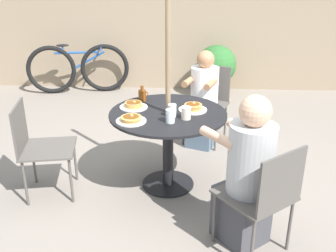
{
  "coord_description": "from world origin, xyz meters",
  "views": [
    {
      "loc": [
        0.17,
        -3.28,
        2.01
      ],
      "look_at": [
        0.0,
        0.0,
        0.61
      ],
      "focal_mm": 42.0,
      "sensor_mm": 36.0,
      "label": 1
    }
  ],
  "objects": [
    {
      "name": "syrup_bottle",
      "position": [
        -0.26,
        0.31,
        0.8
      ],
      "size": [
        0.1,
        0.07,
        0.15
      ],
      "color": "brown",
      "rests_on": "patio_table"
    },
    {
      "name": "pancake_plate_b",
      "position": [
        -0.32,
        0.11,
        0.76
      ],
      "size": [
        0.26,
        0.26,
        0.06
      ],
      "color": "silver",
      "rests_on": "patio_table"
    },
    {
      "name": "drinking_glass_a",
      "position": [
        0.04,
        -0.1,
        0.8
      ],
      "size": [
        0.07,
        0.07,
        0.11
      ],
      "primitive_type": "cylinder",
      "color": "silver",
      "rests_on": "patio_table"
    },
    {
      "name": "pancake_plate_a",
      "position": [
        0.22,
        0.07,
        0.77
      ],
      "size": [
        0.26,
        0.26,
        0.07
      ],
      "color": "silver",
      "rests_on": "patio_table"
    },
    {
      "name": "coffee_cup",
      "position": [
        0.16,
        -0.14,
        0.8
      ],
      "size": [
        0.09,
        0.09,
        0.11
      ],
      "color": "beige",
      "rests_on": "patio_table"
    },
    {
      "name": "diner_north",
      "position": [
        0.35,
        0.93,
        0.51
      ],
      "size": [
        0.44,
        0.51,
        1.1
      ],
      "rotation": [
        0.0,
        0.0,
        -3.5
      ],
      "color": "slate",
      "rests_on": "ground"
    },
    {
      "name": "umbrella_pole",
      "position": [
        0.0,
        0.0,
        1.02
      ],
      "size": [
        0.05,
        0.05,
        2.05
      ],
      "primitive_type": "cylinder",
      "color": "#846B4C",
      "rests_on": "ground"
    },
    {
      "name": "pancake_plate_c",
      "position": [
        -0.3,
        -0.23,
        0.76
      ],
      "size": [
        0.26,
        0.26,
        0.06
      ],
      "color": "silver",
      "rests_on": "patio_table"
    },
    {
      "name": "ground_plane",
      "position": [
        0.0,
        0.0,
        0.0
      ],
      "size": [
        12.0,
        12.0,
        0.0
      ],
      "primitive_type": "plane",
      "color": "gray"
    },
    {
      "name": "drinking_glass_b",
      "position": [
        0.03,
        -0.23,
        0.8
      ],
      "size": [
        0.08,
        0.08,
        0.12
      ],
      "primitive_type": "cylinder",
      "color": "silver",
      "rests_on": "patio_table"
    },
    {
      "name": "patio_chair_east",
      "position": [
        -1.15,
        -0.2,
        0.51
      ],
      "size": [
        0.53,
        0.53,
        0.87
      ],
      "rotation": [
        0.0,
        0.0,
        -1.4
      ],
      "color": "#514C47",
      "rests_on": "ground"
    },
    {
      "name": "patio_chair_south",
      "position": [
        0.72,
        -0.92,
        0.51
      ],
      "size": [
        0.64,
        0.64,
        0.87
      ],
      "rotation": [
        0.0,
        0.0,
        0.66
      ],
      "color": "#514C47",
      "rests_on": "ground"
    },
    {
      "name": "potted_shrub",
      "position": [
        0.61,
        2.68,
        0.46
      ],
      "size": [
        0.61,
        0.61,
        0.81
      ],
      "color": "brown",
      "rests_on": "ground"
    },
    {
      "name": "bicycle",
      "position": [
        -1.58,
        2.79,
        0.39
      ],
      "size": [
        1.6,
        0.47,
        0.79
      ],
      "rotation": [
        0.0,
        0.0,
        0.19
      ],
      "color": "black",
      "rests_on": "ground"
    },
    {
      "name": "back_fence",
      "position": [
        0.0,
        3.11,
        0.87
      ],
      "size": [
        10.0,
        0.06,
        1.74
      ],
      "primitive_type": "cube",
      "color": "gray",
      "rests_on": "ground"
    },
    {
      "name": "diner_south",
      "position": [
        0.61,
        -0.78,
        0.55
      ],
      "size": [
        0.56,
        0.59,
        1.18
      ],
      "rotation": [
        0.0,
        0.0,
        0.66
      ],
      "color": "#3D3D42",
      "rests_on": "ground"
    },
    {
      "name": "patio_table",
      "position": [
        0.0,
        0.0,
        0.59
      ],
      "size": [
        1.06,
        1.06,
        0.74
      ],
      "color": "black",
      "rests_on": "ground"
    },
    {
      "name": "patio_chair_north",
      "position": [
        0.41,
        1.09,
        0.51
      ],
      "size": [
        0.59,
        0.59,
        0.87
      ],
      "rotation": [
        0.0,
        0.0,
        -3.5
      ],
      "color": "#514C47",
      "rests_on": "ground"
    }
  ]
}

